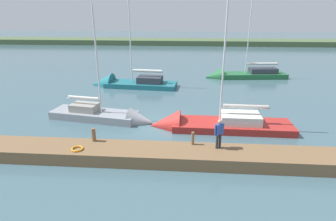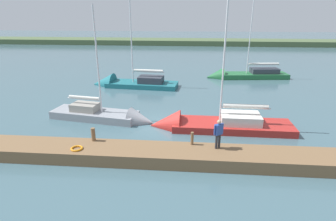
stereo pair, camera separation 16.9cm
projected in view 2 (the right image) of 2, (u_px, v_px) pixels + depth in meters
The scene contains 11 objects.
ground_plane at pixel (160, 125), 19.89m from camera, with size 200.00×200.00×0.00m, color #42606B.
far_shoreline at pixel (183, 44), 68.83m from camera, with size 180.00×8.00×2.40m, color #4C603D.
dock_pier at pixel (150, 154), 15.07m from camera, with size 22.85×2.02×0.72m, color brown.
mooring_post_near at pixel (93, 134), 15.75m from camera, with size 0.23×0.23×0.79m, color brown.
mooring_post_far at pixel (192, 138), 15.30m from camera, with size 0.17×0.17×0.75m, color brown.
life_ring_buoy at pixel (77, 148), 14.88m from camera, with size 0.66×0.66×0.10m, color orange.
sailboat_far_left at pixel (126, 85), 30.20m from camera, with size 9.70×3.43×11.58m.
sailboat_far_right at pixel (241, 76), 33.93m from camera, with size 10.19×3.41×11.19m.
sailboat_behind_pier at pixel (208, 126), 19.28m from camera, with size 9.98×2.53×10.45m.
sailboat_near_dock at pixel (109, 118), 20.78m from camera, with size 8.29×3.30×9.20m.
person_on_dock at pixel (218, 132), 14.69m from camera, with size 0.54×0.44×1.67m.
Camera 2 is at (-2.11, 18.21, 7.81)m, focal length 29.11 mm.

